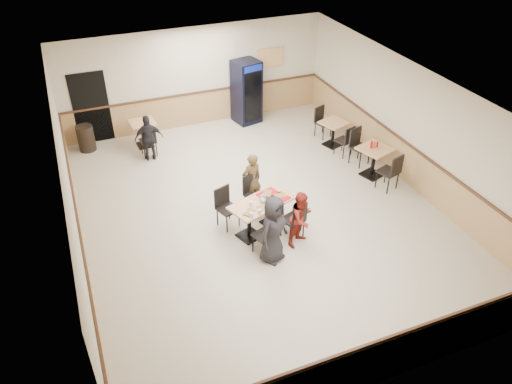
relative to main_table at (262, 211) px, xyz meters
name	(u,v)px	position (x,y,z in m)	size (l,w,h in m)	color
ground	(259,211)	(0.22, 0.68, -0.51)	(10.00, 10.00, 0.00)	beige
room_shell	(283,130)	(2.00, 3.23, 0.07)	(10.00, 10.00, 10.00)	silver
main_table	(262,211)	(0.00, 0.00, 0.00)	(1.58, 1.14, 0.77)	black
main_chairs	(260,213)	(-0.05, -0.02, -0.02)	(1.74, 2.00, 0.97)	black
diner_woman_left	(273,230)	(-0.15, -0.97, 0.25)	(0.75, 0.49, 1.53)	black
diner_woman_right	(301,218)	(0.62, -0.70, 0.13)	(0.62, 0.48, 1.27)	maroon
diner_man_opposite	(252,181)	(0.15, 0.97, 0.19)	(0.51, 0.33, 1.40)	brown
lone_diner	(149,138)	(-1.62, 4.04, 0.14)	(0.76, 0.32, 1.30)	black
tabletop_clutter	(267,201)	(0.12, -0.03, 0.28)	(1.21, 0.90, 0.12)	#B30B18
side_table_near	(374,157)	(3.56, 1.04, 0.03)	(0.95, 0.95, 0.81)	black
side_table_near_chair_south	(388,171)	(3.56, 0.39, 0.00)	(0.48, 0.48, 1.03)	black
side_table_near_chair_north	(360,147)	(3.56, 1.69, 0.00)	(0.48, 0.48, 1.03)	black
side_table_far	(333,130)	(3.40, 2.87, -0.02)	(0.87, 0.87, 0.73)	black
side_table_far_chair_south	(344,140)	(3.40, 2.28, -0.05)	(0.43, 0.43, 0.93)	black
side_table_far_chair_north	(324,122)	(3.40, 3.45, -0.05)	(0.43, 0.43, 0.93)	black
condiment_caddy	(374,145)	(3.53, 1.09, 0.39)	(0.23, 0.06, 0.20)	#A10B11
back_table	(143,130)	(-1.62, 4.88, -0.01)	(0.73, 0.73, 0.74)	black
back_table_chair_lone	(148,140)	(-1.62, 4.28, -0.04)	(0.44, 0.44, 0.94)	black
pepsi_cooler	(247,92)	(1.68, 5.27, 0.46)	(0.87, 0.87, 1.95)	black
trash_bin	(86,138)	(-3.19, 5.23, -0.14)	(0.47, 0.47, 0.74)	black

